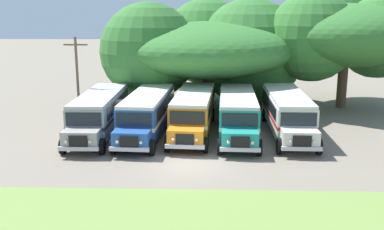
# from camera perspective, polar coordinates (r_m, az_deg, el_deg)

# --- Properties ---
(ground_plane) EXTENTS (220.00, 220.00, 0.00)m
(ground_plane) POSITION_cam_1_polar(r_m,az_deg,el_deg) (25.77, -0.42, -6.35)
(ground_plane) COLOR slate
(parked_bus_slot_0) EXTENTS (2.75, 10.85, 2.82)m
(parked_bus_slot_0) POSITION_cam_1_polar(r_m,az_deg,el_deg) (32.62, -11.59, 0.46)
(parked_bus_slot_0) COLOR #9E9993
(parked_bus_slot_0) RESTS_ON ground_plane
(parked_bus_slot_1) EXTENTS (3.24, 10.92, 2.82)m
(parked_bus_slot_1) POSITION_cam_1_polar(r_m,az_deg,el_deg) (31.99, -5.65, 0.42)
(parked_bus_slot_1) COLOR #23519E
(parked_bus_slot_1) RESTS_ON ground_plane
(parked_bus_slot_2) EXTENTS (3.26, 10.93, 2.82)m
(parked_bus_slot_2) POSITION_cam_1_polar(r_m,az_deg,el_deg) (32.33, 0.22, 0.62)
(parked_bus_slot_2) COLOR orange
(parked_bus_slot_2) RESTS_ON ground_plane
(parked_bus_slot_3) EXTENTS (3.01, 10.88, 2.82)m
(parked_bus_slot_3) POSITION_cam_1_polar(r_m,az_deg,el_deg) (31.95, 5.78, 0.40)
(parked_bus_slot_3) COLOR teal
(parked_bus_slot_3) RESTS_ON ground_plane
(parked_bus_slot_4) EXTENTS (2.82, 10.86, 2.82)m
(parked_bus_slot_4) POSITION_cam_1_polar(r_m,az_deg,el_deg) (32.67, 11.94, 0.46)
(parked_bus_slot_4) COLOR silver
(parked_bus_slot_4) RESTS_ON ground_plane
(broad_shade_tree) EXTENTS (18.01, 16.41, 9.93)m
(broad_shade_tree) POSITION_cam_1_polar(r_m,az_deg,el_deg) (41.39, 2.22, 8.32)
(broad_shade_tree) COLOR brown
(broad_shade_tree) RESTS_ON ground_plane
(secondary_tree) EXTENTS (13.90, 13.79, 10.74)m
(secondary_tree) POSITION_cam_1_polar(r_m,az_deg,el_deg) (42.76, 18.52, 9.67)
(secondary_tree) COLOR brown
(secondary_tree) RESTS_ON ground_plane
(utility_pole) EXTENTS (1.80, 0.20, 6.63)m
(utility_pole) POSITION_cam_1_polar(r_m,az_deg,el_deg) (35.74, -14.27, 4.64)
(utility_pole) COLOR brown
(utility_pole) RESTS_ON ground_plane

